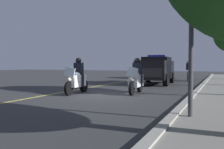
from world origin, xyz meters
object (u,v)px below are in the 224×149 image
at_px(police_suv, 156,69).
at_px(cyclist_background, 188,71).
at_px(police_motorcycle_lead_right, 136,79).
at_px(police_motorcycle_lead_left, 77,79).
at_px(traffic_light, 191,9).

distance_m(police_suv, cyclist_background, 4.47).
relative_size(police_motorcycle_lead_right, cyclist_background, 1.22).
height_order(police_motorcycle_lead_left, traffic_light, traffic_light).
distance_m(cyclist_background, traffic_light, 15.44).
relative_size(police_suv, traffic_light, 1.36).
distance_m(police_motorcycle_lead_left, traffic_light, 7.14).
relative_size(police_motorcycle_lead_left, police_motorcycle_lead_right, 1.00).
xyz_separation_m(police_motorcycle_lead_left, cyclist_background, (-11.35, 3.77, 0.14)).
bearing_deg(police_motorcycle_lead_right, police_suv, -175.44).
bearing_deg(traffic_light, police_motorcycle_lead_left, -124.48).
distance_m(police_motorcycle_lead_left, cyclist_background, 11.96).
bearing_deg(cyclist_background, police_suv, -22.10).
bearing_deg(cyclist_background, police_motorcycle_lead_right, -6.71).
xyz_separation_m(police_motorcycle_lead_right, cyclist_background, (-10.17, 1.20, 0.14)).
xyz_separation_m(police_suv, cyclist_background, (-4.13, 1.68, -0.22)).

